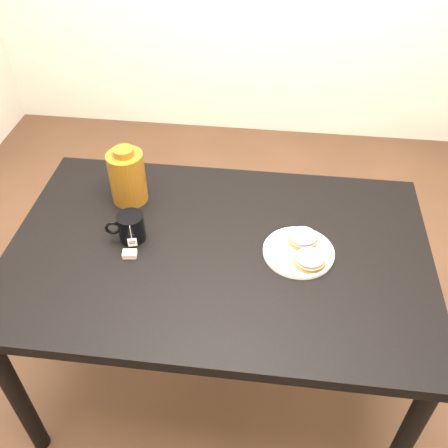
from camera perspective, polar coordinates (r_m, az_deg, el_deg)
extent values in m
plane|color=brown|center=(2.25, -0.50, -16.49)|extent=(4.00, 4.00, 0.00)
cube|color=black|center=(1.67, -0.65, -3.30)|extent=(1.40, 0.90, 0.04)
cylinder|color=black|center=(1.92, -22.57, -17.66)|extent=(0.06, 0.06, 0.71)
cylinder|color=black|center=(1.81, 19.90, -22.30)|extent=(0.06, 0.06, 0.71)
cylinder|color=black|center=(2.34, -15.02, -1.54)|extent=(0.06, 0.06, 0.71)
cylinder|color=black|center=(2.25, 17.18, -4.25)|extent=(0.06, 0.06, 0.71)
cylinder|color=white|center=(1.65, 8.51, -3.20)|extent=(0.23, 0.23, 0.01)
torus|color=white|center=(1.65, 8.53, -3.04)|extent=(0.23, 0.23, 0.01)
cylinder|color=brown|center=(1.67, 8.99, -1.73)|extent=(0.12, 0.12, 0.02)
cylinder|color=#8B79A3|center=(1.67, 9.04, -1.40)|extent=(0.11, 0.11, 0.01)
cylinder|color=brown|center=(1.61, 9.75, -4.17)|extent=(0.13, 0.13, 0.02)
cylinder|color=#8B79A3|center=(1.60, 9.81, -3.84)|extent=(0.12, 0.12, 0.01)
cylinder|color=black|center=(1.69, -10.53, -0.37)|extent=(0.11, 0.11, 0.10)
cylinder|color=black|center=(1.66, -10.70, 0.68)|extent=(0.08, 0.08, 0.00)
torus|color=black|center=(1.69, -12.58, -0.43)|extent=(0.06, 0.02, 0.05)
cylinder|color=beige|center=(1.63, -10.62, -0.93)|extent=(0.00, 0.00, 0.05)
cube|color=white|center=(1.66, -10.43, -2.04)|extent=(0.03, 0.01, 0.03)
cube|color=#C6B793|center=(1.65, -10.73, -3.39)|extent=(0.05, 0.04, 0.02)
cylinder|color=#562E0B|center=(1.82, -10.97, 5.24)|extent=(0.16, 0.16, 0.19)
cylinder|color=#562E0B|center=(1.76, -11.43, 8.07)|extent=(0.07, 0.07, 0.02)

